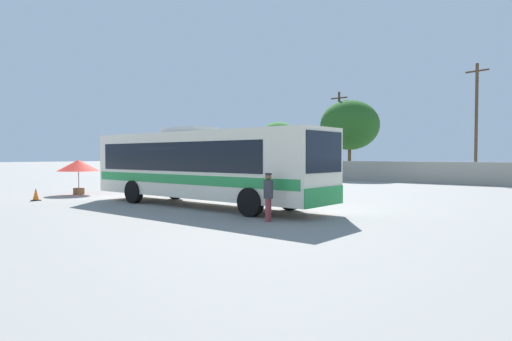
# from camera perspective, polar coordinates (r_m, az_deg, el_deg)

# --- Properties ---
(ground_plane) EXTENTS (300.00, 300.00, 0.00)m
(ground_plane) POSITION_cam_1_polar(r_m,az_deg,el_deg) (27.75, 6.05, -2.59)
(ground_plane) COLOR gray
(perimeter_wall) EXTENTS (80.00, 0.30, 1.71)m
(perimeter_wall) POSITION_cam_1_polar(r_m,az_deg,el_deg) (38.84, 16.43, -0.11)
(perimeter_wall) COLOR #9E998C
(perimeter_wall) RESTS_ON ground_plane
(coach_bus_cream_green) EXTENTS (12.09, 2.77, 3.41)m
(coach_bus_cream_green) POSITION_cam_1_polar(r_m,az_deg,el_deg) (19.15, -7.16, 0.87)
(coach_bus_cream_green) COLOR silver
(coach_bus_cream_green) RESTS_ON ground_plane
(attendant_by_bus_door) EXTENTS (0.38, 0.38, 1.60)m
(attendant_by_bus_door) POSITION_cam_1_polar(r_m,az_deg,el_deg) (14.51, 1.61, -3.05)
(attendant_by_bus_door) COLOR #99383D
(attendant_by_bus_door) RESTS_ON ground_plane
(vendor_umbrella_near_gate_red) EXTENTS (2.31, 2.31, 1.95)m
(vendor_umbrella_near_gate_red) POSITION_cam_1_polar(r_m,az_deg,el_deg) (26.63, -22.03, 0.55)
(vendor_umbrella_near_gate_red) COLOR gray
(vendor_umbrella_near_gate_red) RESTS_ON ground_plane
(parked_car_leftmost_black) EXTENTS (4.56, 2.26, 1.40)m
(parked_car_leftmost_black) POSITION_cam_1_polar(r_m,az_deg,el_deg) (44.32, -2.21, 0.08)
(parked_car_leftmost_black) COLOR black
(parked_car_leftmost_black) RESTS_ON ground_plane
(parked_car_second_maroon) EXTENTS (4.40, 2.28, 1.41)m
(parked_car_second_maroon) POSITION_cam_1_polar(r_m,az_deg,el_deg) (40.60, 3.61, -0.09)
(parked_car_second_maroon) COLOR maroon
(parked_car_second_maroon) RESTS_ON ground_plane
(utility_pole_near) EXTENTS (1.78, 0.50, 9.38)m
(utility_pole_near) POSITION_cam_1_polar(r_m,az_deg,el_deg) (38.61, 26.66, 5.73)
(utility_pole_near) COLOR #4C3823
(utility_pole_near) RESTS_ON ground_plane
(utility_pole_far) EXTENTS (1.80, 0.24, 8.48)m
(utility_pole_far) POSITION_cam_1_polar(r_m,az_deg,el_deg) (44.35, 10.69, 4.79)
(utility_pole_far) COLOR #4C3823
(utility_pole_far) RESTS_ON ground_plane
(roadside_tree_left) EXTENTS (4.84, 4.84, 6.15)m
(roadside_tree_left) POSITION_cam_1_polar(r_m,az_deg,el_deg) (51.92, 2.94, 4.02)
(roadside_tree_left) COLOR brown
(roadside_tree_left) RESTS_ON ground_plane
(roadside_tree_midleft) EXTENTS (5.75, 5.75, 7.65)m
(roadside_tree_midleft) POSITION_cam_1_polar(r_m,az_deg,el_deg) (44.35, 12.05, 5.78)
(roadside_tree_midleft) COLOR brown
(roadside_tree_midleft) RESTS_ON ground_plane
(traffic_cone_on_apron) EXTENTS (0.36, 0.36, 0.64)m
(traffic_cone_on_apron) POSITION_cam_1_polar(r_m,az_deg,el_deg) (23.79, -26.64, -2.78)
(traffic_cone_on_apron) COLOR black
(traffic_cone_on_apron) RESTS_ON ground_plane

